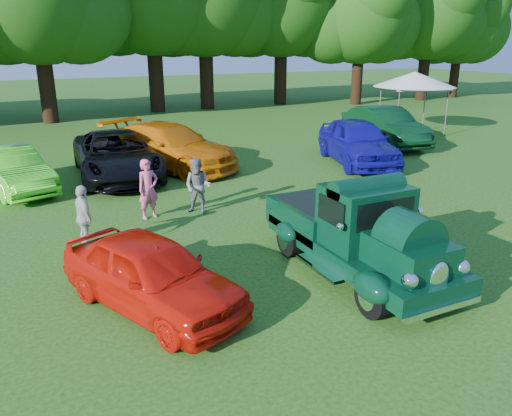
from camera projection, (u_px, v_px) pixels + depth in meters
name	position (u px, v px, depth m)	size (l,w,h in m)	color
ground	(322.00, 267.00, 10.40)	(120.00, 120.00, 0.00)	#1A4710
hero_pickup	(357.00, 234.00, 9.98)	(2.22, 4.78, 1.87)	black
red_convertible	(152.00, 273.00, 8.64)	(1.53, 3.81, 1.30)	red
back_car_lime	(12.00, 170.00, 15.40)	(1.43, 4.11, 1.36)	#3ED51C
back_car_black	(117.00, 155.00, 17.02)	(2.57, 5.58, 1.55)	black
back_car_orange	(169.00, 146.00, 18.20)	(2.28, 5.60, 1.63)	#D06907
back_car_blue	(357.00, 141.00, 18.94)	(2.00, 4.96, 1.69)	#110C8C
back_car_green	(384.00, 126.00, 22.34)	(1.77, 5.08, 1.67)	black
spectator_pink	(148.00, 189.00, 13.05)	(0.58, 0.38, 1.59)	#D75881
spectator_grey	(198.00, 186.00, 13.38)	(0.74, 0.58, 1.53)	slate
spectator_white	(84.00, 218.00, 11.09)	(0.87, 0.36, 1.49)	beige
canopy_tent	(415.00, 80.00, 24.89)	(5.13, 5.13, 3.02)	silver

